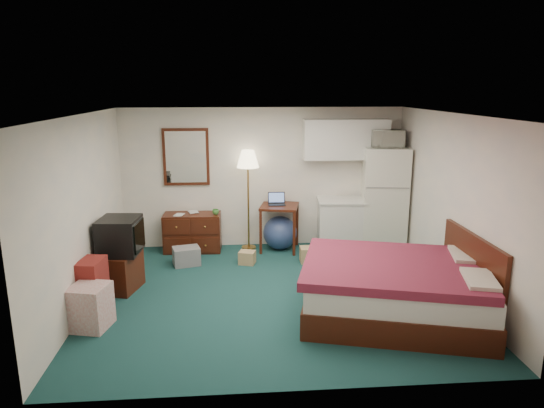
{
  "coord_description": "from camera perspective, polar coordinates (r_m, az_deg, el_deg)",
  "views": [
    {
      "loc": [
        -0.53,
        -6.32,
        2.84
      ],
      "look_at": [
        0.02,
        0.51,
        1.19
      ],
      "focal_mm": 32.0,
      "sensor_mm": 36.0,
      "label": 1
    }
  ],
  "objects": [
    {
      "name": "microwave",
      "position": [
        8.62,
        13.4,
        7.72
      ],
      "size": [
        0.54,
        0.32,
        0.36
      ],
      "primitive_type": "imported",
      "rotation": [
        0.0,
        0.0,
        -0.05
      ],
      "color": "silver",
      "rests_on": "fridge"
    },
    {
      "name": "cardboard_box_a",
      "position": [
        8.04,
        -2.94,
        -6.31
      ],
      "size": [
        0.3,
        0.28,
        0.21
      ],
      "primitive_type": null,
      "rotation": [
        0.0,
        0.0,
        -0.3
      ],
      "color": "#90755B",
      "rests_on": "floor"
    },
    {
      "name": "book_a",
      "position": [
        8.56,
        -11.37,
        -0.63
      ],
      "size": [
        0.15,
        0.05,
        0.2
      ],
      "primitive_type": "imported",
      "rotation": [
        0.0,
        0.0,
        -0.26
      ],
      "color": "#90755B",
      "rests_on": "dresser"
    },
    {
      "name": "kitchen_counter",
      "position": [
        8.78,
        8.08,
        -2.43
      ],
      "size": [
        0.85,
        0.68,
        0.87
      ],
      "primitive_type": null,
      "rotation": [
        0.0,
        0.0,
        -0.1
      ],
      "color": "silver",
      "rests_on": "floor"
    },
    {
      "name": "floor_lamp",
      "position": [
        8.6,
        -2.81,
        0.46
      ],
      "size": [
        0.45,
        0.45,
        1.78
      ],
      "primitive_type": null,
      "rotation": [
        0.0,
        0.0,
        0.17
      ],
      "color": "#B7853A",
      "rests_on": "floor"
    },
    {
      "name": "mirror",
      "position": [
        8.66,
        -10.07,
        5.48
      ],
      "size": [
        0.8,
        0.06,
        1.0
      ],
      "primitive_type": null,
      "color": "white",
      "rests_on": "walls"
    },
    {
      "name": "upper_cabinets",
      "position": [
        8.67,
        8.67,
        7.54
      ],
      "size": [
        1.5,
        0.35,
        0.7
      ],
      "primitive_type": null,
      "color": "silver",
      "rests_on": "walls"
    },
    {
      "name": "laptop",
      "position": [
        8.53,
        0.57,
        0.56
      ],
      "size": [
        0.3,
        0.25,
        0.21
      ],
      "primitive_type": null,
      "rotation": [
        0.0,
        0.0,
        -0.02
      ],
      "color": "black",
      "rests_on": "desk"
    },
    {
      "name": "tv_stand",
      "position": [
        7.35,
        -17.66,
        -7.57
      ],
      "size": [
        0.67,
        0.71,
        0.54
      ],
      "primitive_type": null,
      "rotation": [
        0.0,
        0.0,
        -0.26
      ],
      "color": "#36170B",
      "rests_on": "floor"
    },
    {
      "name": "retail_box",
      "position": [
        6.35,
        -20.62,
        -11.26
      ],
      "size": [
        0.52,
        0.52,
        0.54
      ],
      "primitive_type": null,
      "rotation": [
        0.0,
        0.0,
        -0.23
      ],
      "color": "silver",
      "rests_on": "floor"
    },
    {
      "name": "ceiling",
      "position": [
        6.35,
        0.16,
        10.51
      ],
      "size": [
        5.0,
        4.5,
        0.01
      ],
      "primitive_type": "cube",
      "color": "silver",
      "rests_on": "walls"
    },
    {
      "name": "walls",
      "position": [
        6.54,
        0.15,
        -0.5
      ],
      "size": [
        5.01,
        4.51,
        2.5
      ],
      "color": "silver",
      "rests_on": "floor"
    },
    {
      "name": "exercise_ball",
      "position": [
        8.69,
        0.94,
        -3.39
      ],
      "size": [
        0.72,
        0.72,
        0.6
      ],
      "primitive_type": "sphere",
      "rotation": [
        0.0,
        0.0,
        0.22
      ],
      "color": "navy",
      "rests_on": "floor"
    },
    {
      "name": "crt_tv",
      "position": [
        7.19,
        -17.48,
        -3.58
      ],
      "size": [
        0.6,
        0.64,
        0.51
      ],
      "primitive_type": null,
      "rotation": [
        0.0,
        0.0,
        -0.08
      ],
      "color": "black",
      "rests_on": "tv_stand"
    },
    {
      "name": "book_b",
      "position": [
        8.66,
        -9.79,
        -0.35
      ],
      "size": [
        0.16,
        0.07,
        0.21
      ],
      "primitive_type": "imported",
      "rotation": [
        0.0,
        0.0,
        0.3
      ],
      "color": "#90755B",
      "rests_on": "dresser"
    },
    {
      "name": "desk",
      "position": [
        8.64,
        0.87,
        -2.77
      ],
      "size": [
        0.77,
        0.77,
        0.81
      ],
      "primitive_type": null,
      "rotation": [
        0.0,
        0.0,
        -0.22
      ],
      "color": "#36170B",
      "rests_on": "floor"
    },
    {
      "name": "headboard",
      "position": [
        6.69,
        22.44,
        -7.52
      ],
      "size": [
        0.06,
        1.56,
        1.0
      ],
      "primitive_type": null,
      "color": "#36170B",
      "rests_on": "walls"
    },
    {
      "name": "file_bin",
      "position": [
        8.1,
        -10.03,
        -6.06
      ],
      "size": [
        0.49,
        0.41,
        0.29
      ],
      "primitive_type": null,
      "rotation": [
        0.0,
        0.0,
        0.25
      ],
      "color": "slate",
      "rests_on": "floor"
    },
    {
      "name": "fridge",
      "position": [
        8.83,
        13.01,
        0.66
      ],
      "size": [
        0.87,
        0.87,
        1.83
      ],
      "primitive_type": null,
      "rotation": [
        0.0,
        0.0,
        -0.16
      ],
      "color": "silver",
      "rests_on": "floor"
    },
    {
      "name": "dresser",
      "position": [
        8.7,
        -9.33,
        -3.31
      ],
      "size": [
        1.01,
        0.48,
        0.68
      ],
      "primitive_type": null,
      "rotation": [
        0.0,
        0.0,
        -0.03
      ],
      "color": "#36170B",
      "rests_on": "floor"
    },
    {
      "name": "floor",
      "position": [
        6.95,
        0.14,
        -10.55
      ],
      "size": [
        5.0,
        4.5,
        0.01
      ],
      "primitive_type": "cube",
      "color": "#0F292A",
      "rests_on": "ground"
    },
    {
      "name": "mug",
      "position": [
        8.5,
        -6.66,
        -0.85
      ],
      "size": [
        0.12,
        0.1,
        0.12
      ],
      "primitive_type": "imported",
      "rotation": [
        0.0,
        0.0,
        -0.09
      ],
      "color": "#418336",
      "rests_on": "dresser"
    },
    {
      "name": "bed",
      "position": [
        6.39,
        14.3,
        -9.79
      ],
      "size": [
        2.57,
        2.23,
        0.7
      ],
      "primitive_type": null,
      "rotation": [
        0.0,
        0.0,
        -0.26
      ],
      "color": "#57192E",
      "rests_on": "floor"
    },
    {
      "name": "suitcase",
      "position": [
        6.71,
        -20.33,
        -9.06
      ],
      "size": [
        0.33,
        0.47,
        0.71
      ],
      "primitive_type": null,
      "rotation": [
        0.0,
        0.0,
        -0.13
      ],
      "color": "maroon",
      "rests_on": "floor"
    },
    {
      "name": "cardboard_box_b",
      "position": [
        8.12,
        4.11,
        -5.98
      ],
      "size": [
        0.22,
        0.26,
        0.26
      ],
      "primitive_type": null,
      "rotation": [
        0.0,
        0.0,
        -0.0
      ],
      "color": "#90755B",
      "rests_on": "floor"
    }
  ]
}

